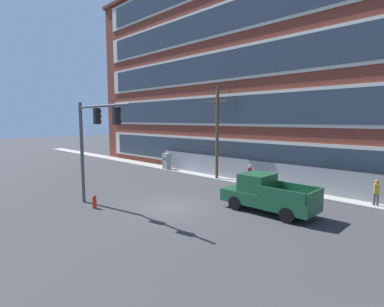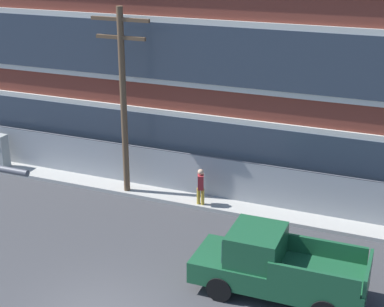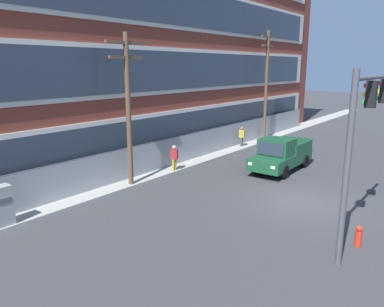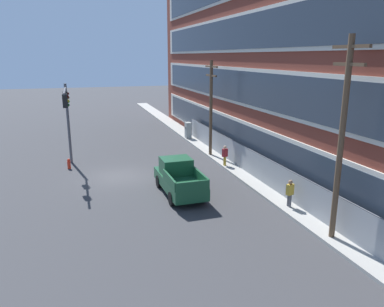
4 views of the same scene
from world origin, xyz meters
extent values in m
cube|color=#9E9B93|center=(0.00, 8.57, 0.08)|extent=(80.00, 1.71, 0.16)
cube|color=beige|center=(0.10, 9.36, 2.12)|extent=(43.65, 0.10, 2.77)
cube|color=#2D3844|center=(0.10, 9.30, 2.12)|extent=(41.76, 0.06, 2.31)
cube|color=beige|center=(0.10, 9.36, 5.97)|extent=(43.65, 0.10, 2.77)
cube|color=#2D3844|center=(0.10, 9.30, 5.97)|extent=(41.76, 0.06, 2.31)
cube|color=gray|center=(5.05, 8.83, 0.95)|extent=(32.29, 0.04, 1.89)
cylinder|color=#4C4C51|center=(5.05, 8.83, 1.89)|extent=(32.29, 0.05, 0.05)
cube|color=#194C2D|center=(4.60, 3.15, 0.75)|extent=(5.29, 2.07, 0.70)
cube|color=#194C2D|center=(3.87, 3.14, 1.60)|extent=(1.61, 1.85, 0.99)
cube|color=#283342|center=(3.06, 3.12, 1.60)|extent=(0.09, 1.63, 0.74)
cube|color=#194C2D|center=(5.80, 2.24, 1.38)|extent=(2.63, 0.16, 0.56)
cube|color=#194C2D|center=(5.77, 4.10, 1.38)|extent=(2.63, 0.16, 0.56)
cube|color=#194C2D|center=(7.20, 3.19, 1.38)|extent=(0.13, 1.91, 0.56)
cylinder|color=black|center=(3.04, 2.21, 0.40)|extent=(0.80, 0.27, 0.80)
cylinder|color=black|center=(3.01, 4.04, 0.40)|extent=(0.80, 0.27, 0.80)
cylinder|color=black|center=(6.17, 4.09, 0.40)|extent=(0.80, 0.27, 0.80)
cube|color=white|center=(1.97, 2.41, 0.85)|extent=(0.06, 0.24, 0.16)
cube|color=white|center=(1.94, 3.80, 0.85)|extent=(0.06, 0.24, 0.16)
cylinder|color=brown|center=(-3.27, 8.01, 3.93)|extent=(0.26, 0.26, 7.87)
cube|color=brown|center=(-3.27, 8.01, 7.37)|extent=(2.52, 0.14, 0.14)
cube|color=brown|center=(-3.27, 8.01, 6.67)|extent=(2.14, 0.14, 0.14)
cube|color=#939993|center=(-9.98, 8.07, 0.88)|extent=(0.71, 0.54, 1.76)
cylinder|color=#B7932D|center=(0.06, 7.93, 0.42)|extent=(0.14, 0.14, 0.85)
cylinder|color=#B7932D|center=(0.24, 7.93, 0.42)|extent=(0.14, 0.14, 0.85)
cube|color=maroon|center=(0.15, 7.93, 1.15)|extent=(0.37, 0.46, 0.60)
sphere|color=tan|center=(0.15, 7.93, 1.57)|extent=(0.24, 0.24, 0.24)
camera|label=1|loc=(13.08, -11.32, 5.14)|focal=28.00mm
camera|label=2|loc=(8.07, -12.16, 10.54)|focal=55.00mm
camera|label=3|loc=(-16.24, -6.18, 6.25)|focal=35.00mm
camera|label=4|loc=(25.36, -2.51, 8.19)|focal=35.00mm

